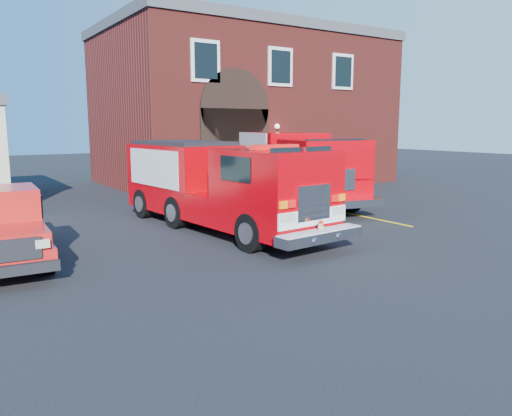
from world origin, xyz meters
TOP-DOWN VIEW (x-y plane):
  - ground at (0.00, 0.00)m, footprint 100.00×100.00m
  - parking_stripe_near at (6.50, 1.00)m, footprint 0.12×3.00m
  - parking_stripe_mid at (6.50, 4.00)m, footprint 0.12×3.00m
  - parking_stripe_far at (6.50, 7.00)m, footprint 0.12×3.00m
  - fire_station at (8.99, 13.98)m, footprint 15.20×10.20m
  - fire_engine at (1.12, 2.66)m, footprint 3.25×9.05m
  - secondary_truck at (6.39, 5.98)m, footprint 4.75×9.44m

SIDE VIEW (x-z plane):
  - ground at x=0.00m, z-range 0.00..0.00m
  - parking_stripe_near at x=6.50m, z-range 0.00..0.01m
  - parking_stripe_mid at x=6.50m, z-range 0.00..0.01m
  - parking_stripe_far at x=6.50m, z-range 0.00..0.01m
  - fire_engine at x=1.12m, z-range 0.05..2.78m
  - secondary_truck at x=6.39m, z-range 0.13..3.07m
  - fire_station at x=8.99m, z-range 0.03..8.48m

